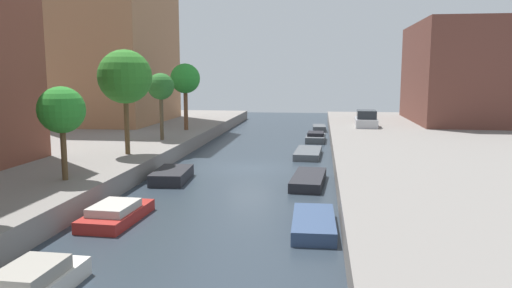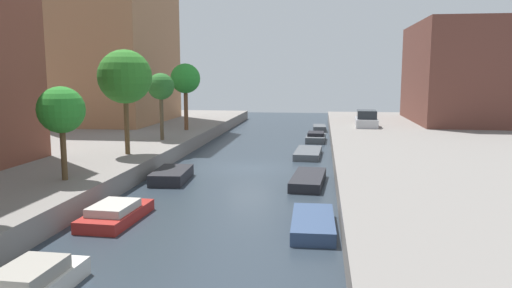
% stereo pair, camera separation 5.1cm
% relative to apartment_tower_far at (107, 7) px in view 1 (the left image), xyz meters
% --- Properties ---
extents(ground_plane, '(84.00, 84.00, 0.00)m').
position_rel_apartment_tower_far_xyz_m(ground_plane, '(16.00, -16.64, -11.88)').
color(ground_plane, '#28333D').
extents(quay_left, '(20.00, 64.00, 1.00)m').
position_rel_apartment_tower_far_xyz_m(quay_left, '(1.00, -16.64, -11.38)').
color(quay_left, gray).
rests_on(quay_left, ground_plane).
extents(apartment_tower_far, '(10.00, 13.15, 21.76)m').
position_rel_apartment_tower_far_xyz_m(apartment_tower_far, '(0.00, 0.00, 0.00)').
color(apartment_tower_far, '#9E704C').
rests_on(apartment_tower_far, quay_left).
extents(low_block_right, '(10.00, 14.46, 9.40)m').
position_rel_apartment_tower_far_xyz_m(low_block_right, '(34.00, 4.33, -6.18)').
color(low_block_right, brown).
rests_on(low_block_right, quay_right).
extents(street_tree_1, '(2.03, 2.03, 4.10)m').
position_rel_apartment_tower_far_xyz_m(street_tree_1, '(9.11, -25.32, -7.83)').
color(street_tree_1, brown).
rests_on(street_tree_1, quay_left).
extents(street_tree_2, '(3.07, 3.07, 6.00)m').
position_rel_apartment_tower_far_xyz_m(street_tree_2, '(9.11, -18.32, -6.44)').
color(street_tree_2, brown).
rests_on(street_tree_2, quay_left).
extents(street_tree_3, '(1.85, 1.85, 4.68)m').
position_rel_apartment_tower_far_xyz_m(street_tree_3, '(9.11, -12.14, -7.20)').
color(street_tree_3, brown).
rests_on(street_tree_3, quay_left).
extents(street_tree_4, '(2.43, 2.43, 5.46)m').
position_rel_apartment_tower_far_xyz_m(street_tree_4, '(9.11, -5.94, -6.71)').
color(street_tree_4, brown).
rests_on(street_tree_4, quay_left).
extents(parked_car, '(2.00, 4.27, 1.45)m').
position_rel_apartment_tower_far_xyz_m(parked_car, '(24.16, -1.33, -10.28)').
color(parked_car, '#B7B7BC').
rests_on(parked_car, quay_right).
extents(moored_boat_left_0, '(1.52, 3.39, 0.89)m').
position_rel_apartment_tower_far_xyz_m(moored_boat_left_0, '(13.08, -34.19, -11.51)').
color(moored_boat_left_0, beige).
rests_on(moored_boat_left_0, ground_plane).
extents(moored_boat_left_1, '(1.79, 3.68, 0.75)m').
position_rel_apartment_tower_far_xyz_m(moored_boat_left_1, '(12.48, -27.74, -11.57)').
color(moored_boat_left_1, maroon).
rests_on(moored_boat_left_1, ground_plane).
extents(moored_boat_left_2, '(1.90, 3.44, 0.61)m').
position_rel_apartment_tower_far_xyz_m(moored_boat_left_2, '(12.45, -20.58, -11.58)').
color(moored_boat_left_2, '#232328').
rests_on(moored_boat_left_2, ground_plane).
extents(moored_boat_right_1, '(1.59, 3.78, 0.49)m').
position_rel_apartment_tower_far_xyz_m(moored_boat_right_1, '(20.02, -27.76, -11.64)').
color(moored_boat_right_1, '#33476B').
rests_on(moored_boat_right_1, ground_plane).
extents(moored_boat_right_2, '(1.84, 4.46, 0.49)m').
position_rel_apartment_tower_far_xyz_m(moored_boat_right_2, '(19.64, -20.41, -11.63)').
color(moored_boat_right_2, '#232328').
rests_on(moored_boat_right_2, ground_plane).
extents(moored_boat_right_3, '(1.87, 4.51, 0.45)m').
position_rel_apartment_tower_far_xyz_m(moored_boat_right_3, '(19.38, -11.83, -11.66)').
color(moored_boat_right_3, '#4C5156').
rests_on(moored_boat_right_3, ground_plane).
extents(moored_boat_right_4, '(1.67, 3.77, 0.79)m').
position_rel_apartment_tower_far_xyz_m(moored_boat_right_4, '(19.80, -4.29, -11.54)').
color(moored_boat_right_4, '#4C5156').
rests_on(moored_boat_right_4, ground_plane).
extents(moored_boat_right_5, '(1.32, 3.10, 0.54)m').
position_rel_apartment_tower_far_xyz_m(moored_boat_right_5, '(20.04, 3.36, -11.61)').
color(moored_boat_right_5, '#4C5156').
rests_on(moored_boat_right_5, ground_plane).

